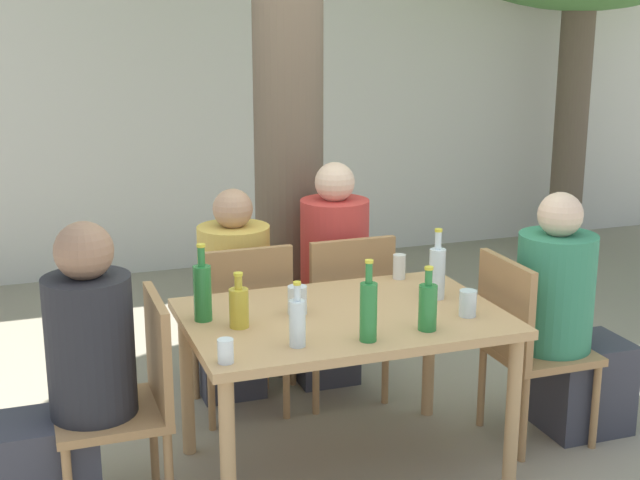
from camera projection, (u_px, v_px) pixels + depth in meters
The scene contains 21 objects.
ground_plane at pixel (342, 470), 3.97m from camera, with size 30.00×30.00×0.00m, color gray.
cafe_building_wall at pixel (183, 89), 6.73m from camera, with size 10.00×0.08×2.80m.
dining_table_front at pixel (343, 332), 3.80m from camera, with size 1.34×0.91×0.74m.
patio_chair_0 at pixel (132, 393), 3.55m from camera, with size 0.44×0.44×0.90m.
patio_chair_1 at pixel (525, 339), 4.13m from camera, with size 0.44×0.44×0.90m.
patio_chair_2 at pixel (243, 320), 4.38m from camera, with size 0.44×0.44×0.90m.
patio_chair_3 at pixel (344, 308), 4.55m from camera, with size 0.44×0.44×0.90m.
person_seated_0 at pixel (71, 391), 3.46m from camera, with size 0.57×0.34×1.22m.
person_seated_1 at pixel (568, 328), 4.20m from camera, with size 0.58×0.36×1.19m.
person_seated_2 at pixel (231, 305), 4.59m from camera, with size 0.36×0.58×1.14m.
person_seated_3 at pixel (329, 286), 4.74m from camera, with size 0.36×0.58×1.24m.
water_bottle_0 at pixel (297, 321), 3.39m from camera, with size 0.06×0.06×0.26m.
green_bottle_1 at pixel (428, 306), 3.57m from camera, with size 0.08×0.08×0.27m.
green_bottle_2 at pixel (368, 310), 3.44m from camera, with size 0.07×0.07×0.33m.
oil_cruet_3 at pixel (239, 306), 3.60m from camera, with size 0.08×0.08×0.23m.
water_bottle_4 at pixel (437, 272), 3.95m from camera, with size 0.07×0.07×0.32m.
green_bottle_5 at pixel (202, 291), 3.67m from camera, with size 0.08×0.08×0.33m.
drinking_glass_0 at pixel (297, 300), 3.77m from camera, with size 0.08×0.08×0.12m.
drinking_glass_1 at pixel (226, 351), 3.25m from camera, with size 0.06×0.06×0.09m.
drinking_glass_2 at pixel (468, 303), 3.74m from camera, with size 0.07×0.07×0.11m.
drinking_glass_3 at pixel (399, 267), 4.26m from camera, with size 0.06×0.06×0.12m.
Camera 1 is at (-1.28, -3.34, 2.00)m, focal length 50.00 mm.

